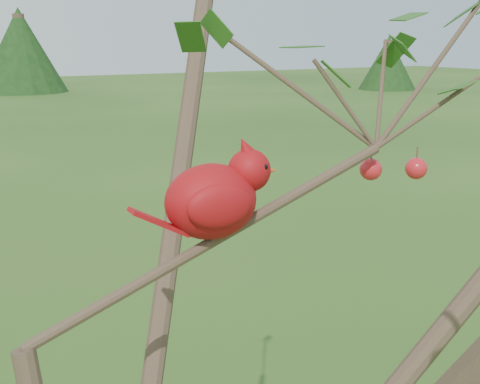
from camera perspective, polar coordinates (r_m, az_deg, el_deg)
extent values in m
sphere|color=red|center=(1.26, 14.80, 1.96)|extent=(0.04, 0.04, 0.04)
sphere|color=red|center=(1.22, 11.10, 1.92)|extent=(0.04, 0.04, 0.04)
ellipsoid|color=#A50E14|center=(1.04, -2.49, -0.81)|extent=(0.16, 0.12, 0.12)
sphere|color=#A50E14|center=(1.05, 0.80, 1.86)|extent=(0.07, 0.07, 0.07)
cone|color=#A50E14|center=(1.04, 0.52, 3.67)|extent=(0.05, 0.04, 0.05)
cone|color=#D85914|center=(1.07, 2.44, 1.83)|extent=(0.03, 0.03, 0.03)
ellipsoid|color=black|center=(1.06, 1.89, 1.72)|extent=(0.02, 0.04, 0.03)
cube|color=#A50E14|center=(1.01, -6.94, -2.58)|extent=(0.09, 0.04, 0.05)
ellipsoid|color=#A50E14|center=(1.07, -3.74, -0.14)|extent=(0.11, 0.04, 0.07)
ellipsoid|color=#A50E14|center=(0.99, -1.74, -1.23)|extent=(0.11, 0.04, 0.07)
cylinder|color=#3E3021|center=(30.76, -18.19, 11.18)|extent=(0.50, 0.50, 3.31)
cone|color=black|center=(30.76, -18.21, 11.43)|extent=(3.86, 3.86, 3.58)
cylinder|color=#3E3021|center=(31.50, 12.51, 10.54)|extent=(0.33, 0.33, 2.20)
cone|color=black|center=(31.50, 12.52, 10.71)|extent=(2.57, 2.57, 2.39)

